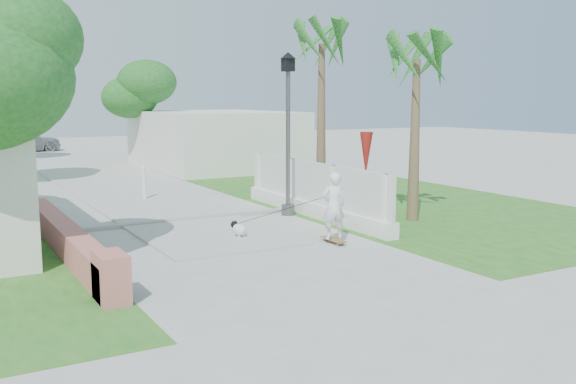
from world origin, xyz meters
TOP-DOWN VIEW (x-y plane):
  - ground at (0.00, 0.00)m, footprint 90.00×90.00m
  - path_strip at (0.00, 20.00)m, footprint 3.20×36.00m
  - curb at (0.00, 6.00)m, footprint 6.50×0.25m
  - grass_right at (7.00, 8.00)m, footprint 8.00×20.00m
  - pink_wall at (-3.30, 3.55)m, footprint 0.45×8.20m
  - lattice_fence at (3.40, 5.00)m, footprint 0.35×7.00m
  - building_right at (6.00, 18.00)m, footprint 6.00×8.00m
  - street_lamp at (2.90, 5.50)m, footprint 0.44×0.44m
  - bollard at (0.20, 10.00)m, footprint 0.14×0.14m
  - patio_umbrella at (4.80, 4.50)m, footprint 0.36×0.36m
  - tree_path_left at (-2.98, 15.98)m, footprint 3.40×3.40m
  - tree_path_right at (3.22, 19.98)m, footprint 3.00×3.00m
  - palm_far at (4.60, 6.50)m, footprint 1.80×1.80m
  - palm_near at (5.40, 3.20)m, footprint 1.80×1.80m
  - skateboarder at (1.29, 2.71)m, footprint 1.94×2.09m
  - dog at (0.44, 3.48)m, footprint 0.31×0.59m
  - parked_car at (-0.79, 31.04)m, footprint 4.35×1.93m

SIDE VIEW (x-z plane):
  - ground at x=0.00m, z-range 0.00..0.00m
  - grass_right at x=7.00m, z-range 0.00..0.01m
  - path_strip at x=0.00m, z-range 0.00..0.06m
  - curb at x=0.00m, z-range 0.00..0.10m
  - dog at x=0.44m, z-range 0.02..0.42m
  - pink_wall at x=-3.30m, z-range -0.09..0.71m
  - lattice_fence at x=3.40m, z-range -0.21..1.29m
  - bollard at x=0.20m, z-range 0.04..1.13m
  - skateboarder at x=1.29m, z-range -0.10..1.50m
  - parked_car at x=-0.79m, z-range 0.00..1.46m
  - building_right at x=6.00m, z-range 0.00..2.60m
  - patio_umbrella at x=4.80m, z-range 0.54..2.84m
  - street_lamp at x=2.90m, z-range 0.21..4.65m
  - tree_path_right at x=3.22m, z-range 1.10..5.89m
  - tree_path_left at x=-2.98m, z-range 1.21..6.43m
  - palm_near at x=5.40m, z-range 1.60..6.30m
  - palm_far at x=4.60m, z-range 1.83..7.13m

